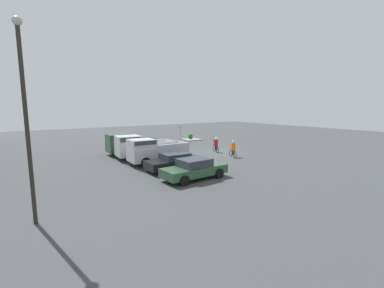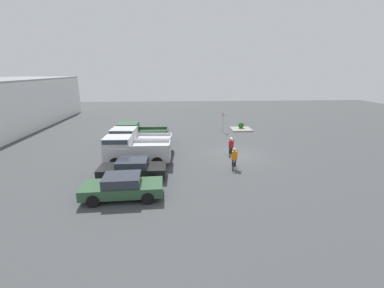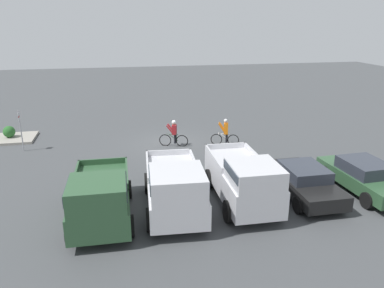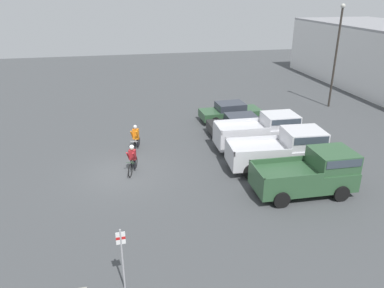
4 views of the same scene
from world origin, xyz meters
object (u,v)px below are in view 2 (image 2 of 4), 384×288
at_px(sedan_0, 123,187).
at_px(cyclist_1, 234,158).
at_px(pickup_truck_1, 137,140).
at_px(cyclist_0, 231,146).
at_px(pickup_truck_0, 133,150).
at_px(pickup_truck_2, 139,133).
at_px(fire_lane_sign, 223,120).
at_px(shrub, 241,125).
at_px(sedan_1, 133,169).

xyz_separation_m(sedan_0, cyclist_1, (4.13, -7.37, 0.10)).
height_order(pickup_truck_1, cyclist_0, pickup_truck_1).
xyz_separation_m(pickup_truck_0, pickup_truck_2, (5.60, 0.35, -0.05)).
distance_m(cyclist_1, fire_lane_sign, 11.79).
xyz_separation_m(pickup_truck_2, fire_lane_sign, (4.64, -9.19, 0.33)).
distance_m(cyclist_0, shrub, 10.53).
relative_size(pickup_truck_1, shrub, 7.26).
xyz_separation_m(pickup_truck_1, shrub, (8.74, -11.51, -0.64)).
relative_size(pickup_truck_0, pickup_truck_2, 1.04).
bearing_deg(pickup_truck_0, sedan_0, -177.59).
relative_size(pickup_truck_0, cyclist_1, 3.06).
height_order(cyclist_1, shrub, cyclist_1).
bearing_deg(pickup_truck_0, sedan_1, -172.80).
bearing_deg(shrub, cyclist_0, 161.41).
bearing_deg(fire_lane_sign, shrub, -62.19).
height_order(sedan_0, pickup_truck_1, pickup_truck_1).
distance_m(cyclist_0, fire_lane_sign, 8.71).
bearing_deg(cyclist_0, pickup_truck_0, 101.25).
height_order(pickup_truck_0, pickup_truck_1, pickup_truck_1).
bearing_deg(pickup_truck_1, sedan_0, -177.36).
xyz_separation_m(sedan_0, pickup_truck_0, (5.61, 0.24, 0.45)).
bearing_deg(pickup_truck_0, fire_lane_sign, -40.82).
relative_size(cyclist_0, fire_lane_sign, 0.70).
xyz_separation_m(sedan_1, shrub, (14.37, -11.01, -0.17)).
bearing_deg(cyclist_0, fire_lane_sign, -5.54).
height_order(sedan_0, cyclist_0, cyclist_0).
bearing_deg(cyclist_0, sedan_0, 132.82).
bearing_deg(pickup_truck_0, shrub, -44.49).
bearing_deg(fire_lane_sign, sedan_0, 151.49).
relative_size(pickup_truck_0, fire_lane_sign, 2.12).
bearing_deg(sedan_1, cyclist_1, -79.60).
height_order(sedan_0, pickup_truck_0, pickup_truck_0).
bearing_deg(sedan_1, sedan_0, 177.57).
bearing_deg(cyclist_0, pickup_truck_1, 81.41).
distance_m(pickup_truck_0, pickup_truck_2, 5.61).
bearing_deg(cyclist_1, fire_lane_sign, -6.02).
height_order(pickup_truck_1, fire_lane_sign, fire_lane_sign).
bearing_deg(sedan_0, fire_lane_sign, -28.51).
height_order(sedan_0, shrub, sedan_0).
distance_m(pickup_truck_1, pickup_truck_2, 2.78).
distance_m(sedan_0, shrub, 20.46).
relative_size(sedan_0, cyclist_0, 2.76).
distance_m(sedan_0, cyclist_1, 8.45).
distance_m(sedan_0, pickup_truck_2, 11.23).
bearing_deg(pickup_truck_2, pickup_truck_1, -175.97).
relative_size(sedan_1, pickup_truck_1, 0.85).
relative_size(pickup_truck_0, shrub, 6.90).
distance_m(pickup_truck_0, fire_lane_sign, 13.53).
relative_size(sedan_1, shrub, 6.16).
distance_m(sedan_1, pickup_truck_0, 2.87).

